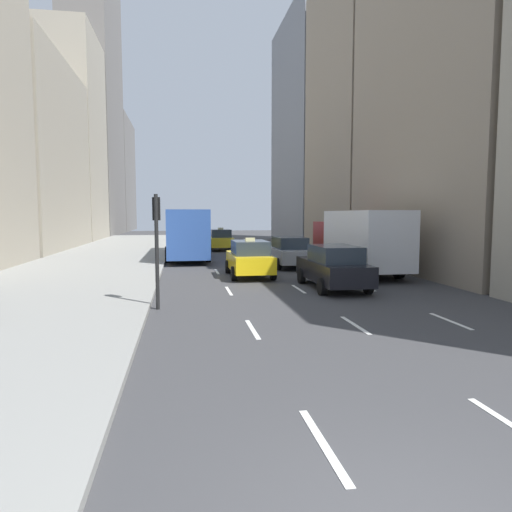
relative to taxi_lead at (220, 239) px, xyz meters
The scene contains 11 objects.
sidewalk_left 11.05m from the taxi_lead, 138.08° to the right, with size 8.00×66.00×0.15m, color gray.
lane_markings 11.48m from the taxi_lead, 82.98° to the right, with size 5.72×56.00×0.01m.
building_row_left 23.94m from the taxi_lead, 136.92° to the left, with size 6.00×93.02×36.84m.
building_row_right 15.18m from the taxi_lead, 26.29° to the right, with size 6.00×51.41×23.61m.
taxi_lead is the anchor object (origin of this frame).
taxi_second 16.41m from the taxi_lead, 90.00° to the right, with size 2.02×4.40×1.87m.
sedan_black_near 20.63m from the taxi_lead, 82.20° to the right, with size 2.02×4.74×1.74m.
sedan_silver_behind 13.04m from the taxi_lead, 77.60° to the right, with size 2.02×4.84×1.71m.
city_bus 6.81m from the taxi_lead, 114.62° to the right, with size 2.80×11.61×3.25m.
box_truck 16.99m from the taxi_lead, 70.74° to the right, with size 2.58×8.40×3.15m.
traffic_light_pole 23.69m from the taxi_lead, 99.62° to the right, with size 0.24×0.42×3.60m.
Camera 1 is at (-1.98, -3.47, 2.98)m, focal length 32.00 mm.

